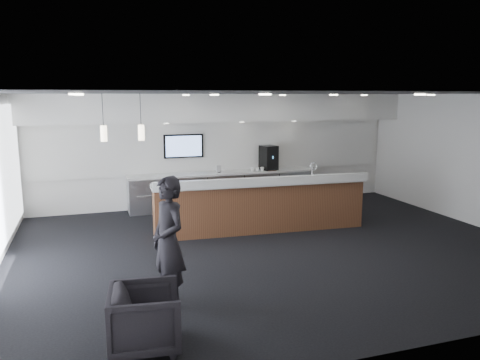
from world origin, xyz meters
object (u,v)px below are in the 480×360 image
object	(u,v)px
coffee_machine	(269,158)
armchair	(145,318)
service_counter	(260,205)
lounge_guest	(168,242)

from	to	relation	value
coffee_machine	armchair	xyz separation A→B (m)	(-4.17, -6.62, -0.90)
service_counter	lounge_guest	bearing A→B (deg)	-126.02
coffee_machine	lounge_guest	xyz separation A→B (m)	(-3.70, -5.52, -0.35)
coffee_machine	lounge_guest	bearing A→B (deg)	-136.04
armchair	coffee_machine	bearing A→B (deg)	-25.35
service_counter	coffee_machine	bearing A→B (deg)	68.12
coffee_machine	armchair	size ratio (longest dim) A/B	0.80
coffee_machine	armchair	distance (m)	7.88
coffee_machine	lounge_guest	world-z (taller)	lounge_guest
service_counter	armchair	distance (m)	5.18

